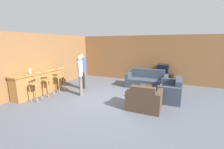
# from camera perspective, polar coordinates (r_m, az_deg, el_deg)

# --- Properties ---
(ground_plane) EXTENTS (24.00, 24.00, 0.00)m
(ground_plane) POSITION_cam_1_polar(r_m,az_deg,el_deg) (5.89, -2.87, -9.88)
(ground_plane) COLOR #565B66
(wall_back) EXTENTS (9.40, 0.08, 2.60)m
(wall_back) POSITION_cam_1_polar(r_m,az_deg,el_deg) (9.00, 7.82, 6.21)
(wall_back) COLOR olive
(wall_back) RESTS_ON ground_plane
(wall_left) EXTENTS (0.08, 8.73, 2.60)m
(wall_left) POSITION_cam_1_polar(r_m,az_deg,el_deg) (8.54, -18.86, 5.37)
(wall_left) COLOR olive
(wall_left) RESTS_ON ground_plane
(bar_counter) EXTENTS (0.55, 2.30, 0.98)m
(bar_counter) POSITION_cam_1_polar(r_m,az_deg,el_deg) (7.20, -26.18, -2.91)
(bar_counter) COLOR #A87038
(bar_counter) RESTS_ON ground_plane
(bar_chair_near) EXTENTS (0.44, 0.44, 1.13)m
(bar_chair_near) POSITION_cam_1_polar(r_m,az_deg,el_deg) (6.36, -27.12, -3.81)
(bar_chair_near) COLOR #B77F42
(bar_chair_near) RESTS_ON ground_plane
(bar_chair_mid) EXTENTS (0.43, 0.43, 1.13)m
(bar_chair_mid) POSITION_cam_1_polar(r_m,az_deg,el_deg) (6.74, -23.15, -2.61)
(bar_chair_mid) COLOR #B77F42
(bar_chair_mid) RESTS_ON ground_plane
(bar_chair_far) EXTENTS (0.46, 0.46, 1.13)m
(bar_chair_far) POSITION_cam_1_polar(r_m,az_deg,el_deg) (7.19, -19.35, -1.44)
(bar_chair_far) COLOR #B77F42
(bar_chair_far) RESTS_ON ground_plane
(couch_far) EXTENTS (1.96, 0.89, 0.88)m
(couch_far) POSITION_cam_1_polar(r_m,az_deg,el_deg) (7.69, 13.03, -2.45)
(couch_far) COLOR #384251
(couch_far) RESTS_ON ground_plane
(armchair_near) EXTENTS (1.09, 0.85, 0.86)m
(armchair_near) POSITION_cam_1_polar(r_m,az_deg,el_deg) (5.17, 12.12, -9.57)
(armchair_near) COLOR #4C3828
(armchair_near) RESTS_ON ground_plane
(loveseat_right) EXTENTS (0.82, 1.49, 0.85)m
(loveseat_right) POSITION_cam_1_polar(r_m,az_deg,el_deg) (6.40, 21.48, -5.97)
(loveseat_right) COLOR #384251
(loveseat_right) RESTS_ON ground_plane
(coffee_table) EXTENTS (0.53, 0.95, 0.41)m
(coffee_table) POSITION_cam_1_polar(r_m,az_deg,el_deg) (6.40, 12.06, -5.08)
(coffee_table) COLOR #472D1E
(coffee_table) RESTS_ON ground_plane
(tv_unit) EXTENTS (1.10, 0.47, 0.59)m
(tv_unit) POSITION_cam_1_polar(r_m,az_deg,el_deg) (8.52, 18.70, -1.50)
(tv_unit) COLOR #2D2319
(tv_unit) RESTS_ON ground_plane
(tv) EXTENTS (0.55, 0.52, 0.49)m
(tv) POSITION_cam_1_polar(r_m,az_deg,el_deg) (8.41, 18.94, 2.07)
(tv) COLOR black
(tv) RESTS_ON tv_unit
(bottle) EXTENTS (0.06, 0.06, 0.28)m
(bottle) POSITION_cam_1_polar(r_m,az_deg,el_deg) (6.82, -28.74, 1.33)
(bottle) COLOR silver
(bottle) RESTS_ON bar_counter
(book_on_table) EXTENTS (0.26, 0.23, 0.02)m
(book_on_table) POSITION_cam_1_polar(r_m,az_deg,el_deg) (6.57, 11.54, -3.93)
(book_on_table) COLOR navy
(book_on_table) RESTS_ON coffee_table
(person_by_window) EXTENTS (0.27, 0.47, 1.67)m
(person_by_window) POSITION_cam_1_polar(r_m,az_deg,el_deg) (7.24, -11.36, 1.96)
(person_by_window) COLOR black
(person_by_window) RESTS_ON ground_plane
(person_by_counter) EXTENTS (0.31, 0.45, 1.68)m
(person_by_counter) POSITION_cam_1_polar(r_m,az_deg,el_deg) (6.34, -11.99, 0.58)
(person_by_counter) COLOR #756B5B
(person_by_counter) RESTS_ON ground_plane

